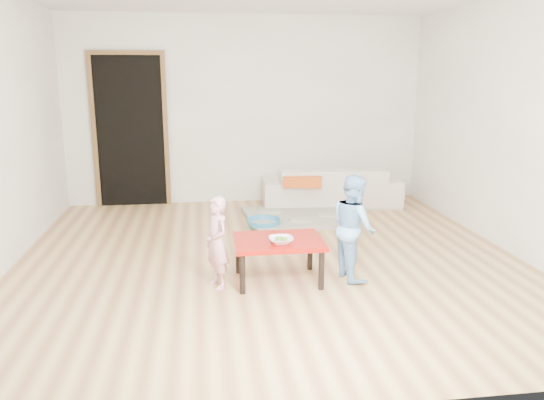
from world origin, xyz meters
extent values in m
cube|color=#9F6E44|center=(0.00, 0.00, 0.00)|extent=(5.00, 5.00, 0.01)
cube|color=white|center=(0.00, 2.50, 1.30)|extent=(5.00, 0.02, 2.60)
cube|color=white|center=(2.50, 0.00, 1.30)|extent=(0.02, 5.00, 2.60)
imported|color=beige|center=(1.14, 2.05, 0.28)|extent=(1.94, 0.86, 0.55)
cube|color=#D25117|center=(0.68, 1.78, 0.43)|extent=(0.58, 0.53, 0.13)
imported|color=white|center=(0.01, -0.71, 0.41)|extent=(0.21, 0.21, 0.05)
imported|color=#D56184|center=(-0.54, -0.67, 0.40)|extent=(0.30, 0.35, 0.81)
imported|color=#5F94DD|center=(0.68, -0.60, 0.48)|extent=(0.43, 0.52, 0.95)
imported|color=teal|center=(0.06, 1.01, 0.06)|extent=(0.40, 0.40, 0.13)
camera|label=1|loc=(-0.66, -5.02, 1.82)|focal=35.00mm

